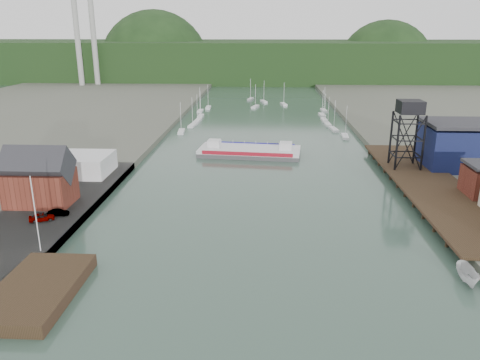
# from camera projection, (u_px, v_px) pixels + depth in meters

# --- Properties ---
(ground) EXTENTS (600.00, 600.00, 0.00)m
(ground) POSITION_uv_depth(u_px,v_px,m) (255.00, 302.00, 60.83)
(ground) COLOR #324E41
(ground) RESTS_ON ground
(west_quay) EXTENTS (16.00, 80.00, 1.60)m
(west_quay) POSITION_uv_depth(u_px,v_px,m) (28.00, 228.00, 81.55)
(west_quay) COLOR slate
(west_quay) RESTS_ON ground
(west_stage) EXTENTS (10.00, 18.00, 1.80)m
(west_stage) POSITION_uv_depth(u_px,v_px,m) (36.00, 290.00, 61.97)
(west_stage) COLOR black
(west_stage) RESTS_ON ground
(east_pier) EXTENTS (14.00, 70.00, 2.45)m
(east_pier) POSITION_uv_depth(u_px,v_px,m) (430.00, 184.00, 101.21)
(east_pier) COLOR black
(east_pier) RESTS_ON ground
(harbor_building) EXTENTS (12.20, 8.20, 8.90)m
(harbor_building) POSITION_uv_depth(u_px,v_px,m) (39.00, 182.00, 89.53)
(harbor_building) COLOR #562218
(harbor_building) RESTS_ON west_quay
(white_shed) EXTENTS (18.00, 12.00, 4.50)m
(white_shed) POSITION_uv_depth(u_px,v_px,m) (72.00, 164.00, 109.32)
(white_shed) COLOR silver
(white_shed) RESTS_ON west_quay
(flagpole) EXTENTS (0.16, 0.16, 12.00)m
(flagpole) POSITION_uv_depth(u_px,v_px,m) (35.00, 214.00, 69.61)
(flagpole) COLOR silver
(flagpole) RESTS_ON west_quay
(lift_tower) EXTENTS (6.50, 6.50, 16.00)m
(lift_tower) POSITION_uv_depth(u_px,v_px,m) (410.00, 111.00, 109.45)
(lift_tower) COLOR black
(lift_tower) RESTS_ON east_pier
(blue_shed) EXTENTS (20.50, 14.50, 11.30)m
(blue_shed) POSITION_uv_depth(u_px,v_px,m) (466.00, 146.00, 113.25)
(blue_shed) COLOR #0B1133
(blue_shed) RESTS_ON east_land
(marina_sailboats) EXTENTS (57.71, 92.65, 0.90)m
(marina_sailboats) POSITION_uv_depth(u_px,v_px,m) (262.00, 115.00, 192.33)
(marina_sailboats) COLOR silver
(marina_sailboats) RESTS_ON ground
(smokestacks) EXTENTS (11.20, 8.20, 60.00)m
(smokestacks) POSITION_uv_depth(u_px,v_px,m) (85.00, 36.00, 277.79)
(smokestacks) COLOR #A1A29D
(smokestacks) RESTS_ON ground
(distant_hills) EXTENTS (500.00, 120.00, 80.00)m
(distant_hills) POSITION_uv_depth(u_px,v_px,m) (258.00, 63.00, 344.27)
(distant_hills) COLOR black
(distant_hills) RESTS_ON ground
(chain_ferry) EXTENTS (29.19, 14.04, 4.06)m
(chain_ferry) POSITION_uv_depth(u_px,v_px,m) (250.00, 151.00, 131.86)
(chain_ferry) COLOR #474749
(chain_ferry) RESTS_ON ground
(motorboat) EXTENTS (2.75, 6.27, 2.36)m
(motorboat) POSITION_uv_depth(u_px,v_px,m) (468.00, 275.00, 65.13)
(motorboat) COLOR silver
(motorboat) RESTS_ON ground
(car_west_a) EXTENTS (4.59, 3.23, 1.45)m
(car_west_a) POSITION_uv_depth(u_px,v_px,m) (42.00, 217.00, 82.44)
(car_west_a) COLOR #999999
(car_west_a) RESTS_ON west_quay
(car_west_b) EXTENTS (3.87, 1.89, 1.22)m
(car_west_b) POSITION_uv_depth(u_px,v_px,m) (58.00, 213.00, 84.73)
(car_west_b) COLOR #999999
(car_west_b) RESTS_ON west_quay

